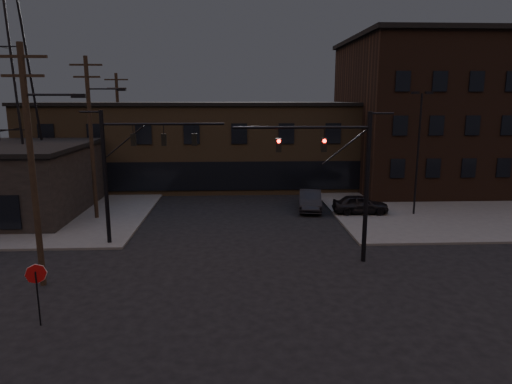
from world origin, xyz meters
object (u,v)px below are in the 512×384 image
stop_sign (36,280)px  parked_car_lot_a (360,204)px  parked_car_lot_b (392,180)px  car_crossing (310,200)px  traffic_signal_near (346,171)px  traffic_signal_far (126,162)px

stop_sign → parked_car_lot_a: bearing=43.8°
parked_car_lot_b → car_crossing: parked_car_lot_b is taller
traffic_signal_near → car_crossing: traffic_signal_near is taller
car_crossing → stop_sign: bearing=-118.5°
traffic_signal_near → parked_car_lot_a: 11.24m
parked_car_lot_a → car_crossing: size_ratio=0.85×
traffic_signal_near → car_crossing: bearing=89.3°
stop_sign → parked_car_lot_b: bearing=49.1°
stop_sign → traffic_signal_near: bearing=25.9°
stop_sign → parked_car_lot_a: size_ratio=0.60×
traffic_signal_near → stop_sign: bearing=-154.1°
traffic_signal_far → car_crossing: traffic_signal_far is taller
parked_car_lot_a → car_crossing: 3.96m
traffic_signal_far → parked_car_lot_a: size_ratio=1.94×
traffic_signal_far → stop_sign: size_ratio=3.23×
traffic_signal_far → car_crossing: (12.22, 8.19, -4.22)m
traffic_signal_far → stop_sign: bearing=-97.3°
parked_car_lot_b → stop_sign: bearing=126.0°
traffic_signal_far → parked_car_lot_b: (21.65, 16.46, -4.13)m
traffic_signal_near → parked_car_lot_b: bearing=64.4°
traffic_signal_far → car_crossing: 15.30m
traffic_signal_near → car_crossing: 12.40m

